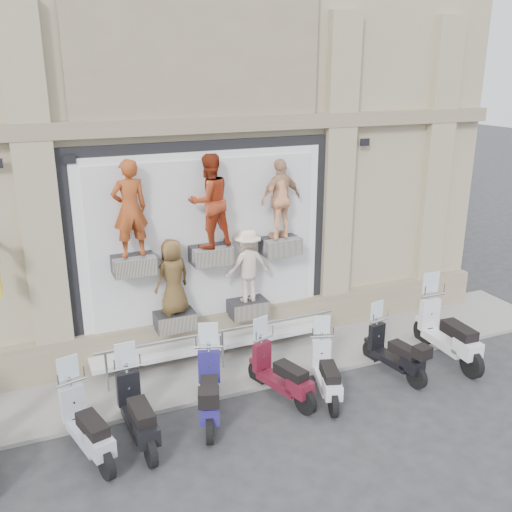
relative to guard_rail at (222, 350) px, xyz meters
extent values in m
plane|color=#2A2A2D|center=(0.00, -2.00, -0.47)|extent=(90.00, 90.00, 0.00)
cube|color=#989590|center=(0.00, 0.10, -0.43)|extent=(16.00, 2.20, 0.08)
cube|color=black|center=(0.00, 0.96, 1.93)|extent=(5.60, 0.10, 4.30)
cube|color=white|center=(0.00, 0.90, 1.93)|extent=(5.10, 0.06, 3.90)
cube|color=white|center=(0.00, 0.86, 1.93)|extent=(4.70, 0.04, 3.60)
cube|color=white|center=(0.00, 0.55, -0.05)|extent=(5.10, 0.75, 0.10)
cube|color=#28282B|center=(-1.55, 0.59, 1.86)|extent=(0.80, 0.50, 0.35)
imported|color=#B64B1E|center=(-1.55, 0.59, 2.96)|extent=(0.72, 0.52, 1.84)
cube|color=#28282B|center=(0.00, 0.59, 1.86)|extent=(0.80, 0.50, 0.35)
imported|color=maroon|center=(0.00, 0.59, 2.96)|extent=(1.04, 0.90, 1.85)
cube|color=#28282B|center=(1.55, 0.59, 1.86)|extent=(0.80, 0.50, 0.35)
imported|color=#E3A77C|center=(1.55, 0.59, 2.86)|extent=(1.04, 0.61, 1.66)
cube|color=#28282B|center=(-0.80, 0.59, 0.56)|extent=(0.80, 0.50, 0.35)
imported|color=brown|center=(-0.80, 0.59, 1.50)|extent=(0.87, 0.71, 1.53)
cube|color=#28282B|center=(0.80, 0.59, 0.56)|extent=(0.80, 0.50, 0.35)
imported|color=#F6DBC1|center=(0.80, 0.59, 1.52)|extent=(1.03, 0.62, 1.57)
cube|color=yellow|center=(-3.90, 0.45, 1.89)|extent=(0.04, 0.50, 0.38)
camera|label=1|loc=(-3.46, -9.76, 5.42)|focal=40.00mm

